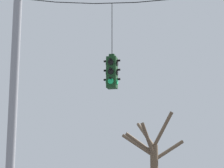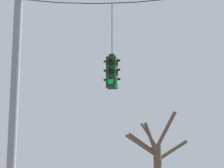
% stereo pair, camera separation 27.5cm
% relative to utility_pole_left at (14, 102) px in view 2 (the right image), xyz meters
% --- Properties ---
extents(utility_pole_left, '(0.32, 0.32, 8.72)m').
position_rel_utility_pole_left_xyz_m(utility_pole_left, '(0.00, 0.00, 0.00)').
color(utility_pole_left, gray).
rests_on(utility_pole_left, ground_plane).
extents(traffic_light_over_intersection, '(0.58, 0.58, 3.08)m').
position_rel_utility_pole_left_xyz_m(traffic_light_over_intersection, '(3.63, 0.00, 0.89)').
color(traffic_light_over_intersection, '#143819').
extents(bare_tree, '(3.58, 3.97, 5.18)m').
position_rel_utility_pole_left_xyz_m(bare_tree, '(3.60, 9.78, -1.76)').
color(bare_tree, brown).
rests_on(bare_tree, ground_plane).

